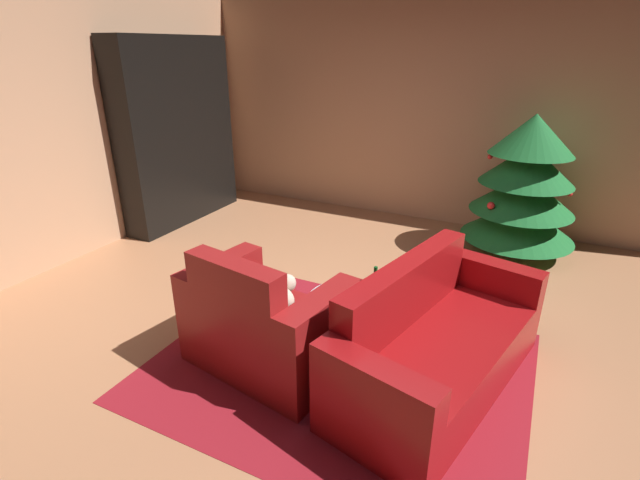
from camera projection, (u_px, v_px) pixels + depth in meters
ground_plane at (350, 339)px, 3.57m from camera, size 7.66×7.66×0.00m
wall_back at (449, 111)px, 5.49m from camera, size 6.51×0.06×2.75m
wall_left at (37, 128)px, 4.35m from camera, size 0.06×5.99×2.75m
area_rug at (339, 365)px, 3.28m from camera, size 2.51×2.06×0.01m
bookshelf_unit at (185, 133)px, 5.77m from camera, size 0.36×1.71×2.21m
armchair_red at (265, 325)px, 3.18m from camera, size 1.18×0.88×0.90m
couch_red at (434, 346)px, 3.03m from camera, size 1.14×1.86×0.81m
coffee_table at (353, 307)px, 3.21m from camera, size 0.65×0.65×0.47m
book_stack_on_table at (360, 294)px, 3.17m from camera, size 0.22×0.19×0.10m
bottle_on_table at (374, 293)px, 3.03m from camera, size 0.06×0.06×0.32m
decorated_tree at (524, 186)px, 4.79m from camera, size 1.16×1.16×1.48m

